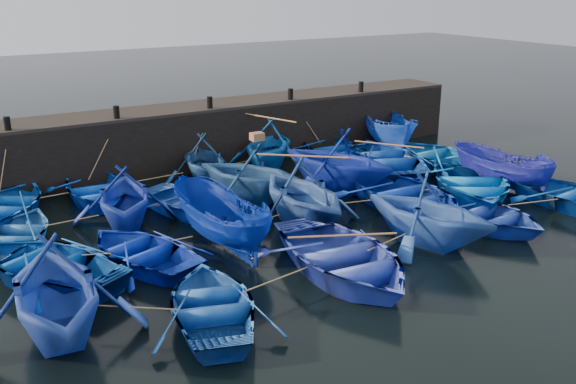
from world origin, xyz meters
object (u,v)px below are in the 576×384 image
boat_8 (195,202)px  wooden_crate (257,137)px  boat_0 (5,205)px  boat_13 (48,263)px  boat_20 (54,288)px

boat_8 → wooden_crate: bearing=-15.5°
boat_0 → boat_13: (0.26, -5.69, 0.02)m
boat_20 → boat_0: bearing=94.6°
boat_13 → wooden_crate: 8.81m
boat_13 → boat_8: bearing=178.3°
boat_0 → boat_13: 5.69m
boat_8 → boat_13: bearing=-175.2°
boat_13 → boat_20: (-0.44, -3.11, 0.71)m
boat_0 → boat_8: 6.45m
boat_13 → boat_0: bearing=-115.2°
boat_0 → wooden_crate: (8.34, -2.73, 1.93)m
boat_13 → wooden_crate: (8.08, 2.95, 1.91)m
boat_20 → wooden_crate: bearing=41.1°
boat_8 → wooden_crate: wooden_crate is taller
boat_0 → wooden_crate: 8.99m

